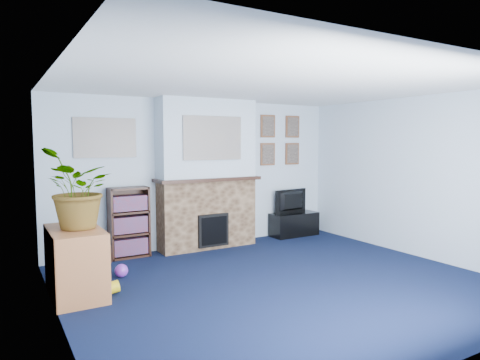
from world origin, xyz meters
TOP-DOWN VIEW (x-y plane):
  - floor at (0.00, 0.00)m, footprint 5.00×4.50m
  - ceiling at (0.00, 0.00)m, footprint 5.00×4.50m
  - wall_back at (0.00, 2.25)m, footprint 5.00×0.04m
  - wall_front at (0.00, -2.25)m, footprint 5.00×0.04m
  - wall_left at (-2.50, 0.00)m, footprint 0.04×4.50m
  - wall_right at (2.50, 0.00)m, footprint 0.04×4.50m
  - chimney_breast at (0.00, 2.05)m, footprint 1.72×0.50m
  - collage_main at (0.00, 1.84)m, footprint 1.00×0.03m
  - collage_left at (-1.55, 2.23)m, footprint 0.90×0.03m
  - portrait_tl at (1.30, 2.23)m, footprint 0.30×0.03m
  - portrait_tr at (1.85, 2.23)m, footprint 0.30×0.03m
  - portrait_bl at (1.30, 2.23)m, footprint 0.30×0.03m
  - portrait_br at (1.85, 2.23)m, footprint 0.30×0.03m
  - tv_stand at (1.76, 2.03)m, footprint 0.89×0.38m
  - television at (1.76, 2.05)m, footprint 0.75×0.19m
  - bookshelf at (-1.27, 2.11)m, footprint 0.58×0.28m
  - sideboard at (-2.24, 0.80)m, footprint 0.54×0.98m
  - potted_plant at (-2.19, 0.75)m, footprint 0.88×0.96m
  - mantel_clock at (-0.13, 2.00)m, footprint 0.11×0.06m
  - mantel_candle at (0.36, 2.00)m, footprint 0.05×0.05m
  - mantel_teddy at (-0.49, 2.00)m, footprint 0.14×0.14m
  - mantel_can at (0.71, 2.00)m, footprint 0.06×0.06m
  - green_crate at (-2.20, 1.00)m, footprint 0.42×0.39m
  - toy_ball at (-1.63, 1.20)m, footprint 0.17×0.17m
  - toy_block at (-2.30, 0.95)m, footprint 0.19×0.19m
  - toy_tube at (-1.96, 0.62)m, footprint 0.31×0.14m

SIDE VIEW (x-z plane):
  - floor at x=0.00m, z-range -0.01..0.01m
  - toy_tube at x=-1.96m, z-range -0.02..0.16m
  - toy_ball at x=-1.63m, z-range 0.01..0.17m
  - toy_block at x=-2.30m, z-range 0.01..0.21m
  - green_crate at x=-2.20m, z-range 0.00..0.28m
  - tv_stand at x=1.76m, z-range 0.01..0.44m
  - sideboard at x=-2.24m, z-range -0.03..0.73m
  - bookshelf at x=-1.27m, z-range -0.02..1.03m
  - television at x=1.76m, z-range 0.42..0.85m
  - chimney_breast at x=0.00m, z-range -0.02..2.38m
  - wall_back at x=0.00m, z-range 0.00..2.40m
  - wall_front at x=0.00m, z-range 0.00..2.40m
  - wall_left at x=-2.50m, z-range 0.00..2.40m
  - wall_right at x=2.50m, z-range 0.00..2.40m
  - mantel_can at x=0.71m, z-range 1.15..1.27m
  - potted_plant at x=-2.19m, z-range 0.76..1.66m
  - mantel_teddy at x=-0.49m, z-range 1.14..1.29m
  - mantel_clock at x=-0.13m, z-range 1.15..1.29m
  - mantel_candle at x=0.36m, z-range 1.16..1.30m
  - portrait_bl at x=1.30m, z-range 1.30..1.70m
  - portrait_br at x=1.85m, z-range 1.30..1.70m
  - collage_left at x=-1.55m, z-range 1.49..2.07m
  - collage_main at x=0.00m, z-range 1.44..2.12m
  - portrait_tl at x=1.30m, z-range 1.80..2.20m
  - portrait_tr at x=1.85m, z-range 1.80..2.20m
  - ceiling at x=0.00m, z-range 2.40..2.40m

